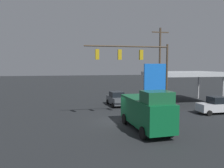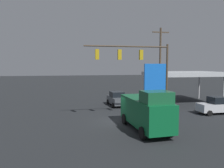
{
  "view_description": "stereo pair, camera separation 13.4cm",
  "coord_description": "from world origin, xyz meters",
  "px_view_note": "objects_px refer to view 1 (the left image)",
  "views": [
    {
      "loc": [
        4.78,
        20.53,
        5.52
      ],
      "look_at": [
        0.0,
        -2.0,
        3.55
      ],
      "focal_mm": 35.0,
      "sensor_mm": 36.0,
      "label": 1
    },
    {
      "loc": [
        4.65,
        20.56,
        5.52
      ],
      "look_at": [
        0.0,
        -2.0,
        3.55
      ],
      "focal_mm": 35.0,
      "sensor_mm": 36.0,
      "label": 2
    }
  ],
  "objects_px": {
    "sedan_far": "(116,99)",
    "delivery_truck": "(146,111)",
    "traffic_signal_assembly": "(138,63)",
    "price_sign": "(155,79)",
    "hatchback_crossing": "(215,106)",
    "utility_pole": "(160,65)"
  },
  "relations": [
    {
      "from": "sedan_far",
      "to": "delivery_truck",
      "type": "relative_size",
      "value": 0.65
    },
    {
      "from": "delivery_truck",
      "to": "traffic_signal_assembly",
      "type": "bearing_deg",
      "value": 168.88
    },
    {
      "from": "delivery_truck",
      "to": "price_sign",
      "type": "bearing_deg",
      "value": 149.52
    },
    {
      "from": "sedan_far",
      "to": "delivery_truck",
      "type": "height_order",
      "value": "delivery_truck"
    },
    {
      "from": "price_sign",
      "to": "sedan_far",
      "type": "height_order",
      "value": "price_sign"
    },
    {
      "from": "sedan_far",
      "to": "price_sign",
      "type": "bearing_deg",
      "value": 42.12
    },
    {
      "from": "traffic_signal_assembly",
      "to": "delivery_truck",
      "type": "xyz_separation_m",
      "value": [
        0.59,
        3.98,
        -4.08
      ]
    },
    {
      "from": "hatchback_crossing",
      "to": "sedan_far",
      "type": "bearing_deg",
      "value": -36.46
    },
    {
      "from": "utility_pole",
      "to": "hatchback_crossing",
      "type": "bearing_deg",
      "value": 121.93
    },
    {
      "from": "traffic_signal_assembly",
      "to": "utility_pole",
      "type": "distance_m",
      "value": 8.74
    },
    {
      "from": "utility_pole",
      "to": "sedan_far",
      "type": "xyz_separation_m",
      "value": [
        5.87,
        -0.89,
        -4.63
      ]
    },
    {
      "from": "sedan_far",
      "to": "hatchback_crossing",
      "type": "relative_size",
      "value": 1.18
    },
    {
      "from": "traffic_signal_assembly",
      "to": "delivery_truck",
      "type": "distance_m",
      "value": 5.73
    },
    {
      "from": "utility_pole",
      "to": "delivery_truck",
      "type": "xyz_separation_m",
      "value": [
        6.02,
        10.82,
        -3.88
      ]
    },
    {
      "from": "price_sign",
      "to": "hatchback_crossing",
      "type": "height_order",
      "value": "price_sign"
    },
    {
      "from": "traffic_signal_assembly",
      "to": "delivery_truck",
      "type": "relative_size",
      "value": 1.26
    },
    {
      "from": "price_sign",
      "to": "hatchback_crossing",
      "type": "relative_size",
      "value": 1.5
    },
    {
      "from": "price_sign",
      "to": "sedan_far",
      "type": "relative_size",
      "value": 1.27
    },
    {
      "from": "sedan_far",
      "to": "hatchback_crossing",
      "type": "distance_m",
      "value": 12.23
    },
    {
      "from": "price_sign",
      "to": "delivery_truck",
      "type": "relative_size",
      "value": 0.83
    },
    {
      "from": "traffic_signal_assembly",
      "to": "utility_pole",
      "type": "xyz_separation_m",
      "value": [
        -5.44,
        -6.85,
        -0.2
      ]
    },
    {
      "from": "sedan_far",
      "to": "hatchback_crossing",
      "type": "bearing_deg",
      "value": 50.42
    }
  ]
}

